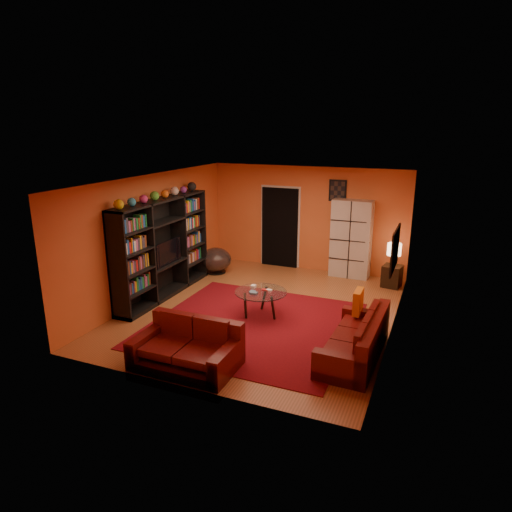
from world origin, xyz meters
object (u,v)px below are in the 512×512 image
at_px(tv, 165,252).
at_px(sofa, 359,341).
at_px(entertainment_unit, 163,248).
at_px(table_lamp, 394,250).
at_px(coffee_table, 261,294).
at_px(storage_cabinet, 351,239).
at_px(bowl_chair, 216,260).
at_px(loveseat, 189,348).
at_px(side_table, 392,276).

bearing_deg(tv, sofa, -104.98).
distance_m(entertainment_unit, table_lamp, 5.11).
relative_size(tv, coffee_table, 0.89).
distance_m(entertainment_unit, coffee_table, 2.45).
bearing_deg(storage_cabinet, bowl_chair, -160.54).
bearing_deg(loveseat, entertainment_unit, 39.99).
height_order(tv, coffee_table, tv).
distance_m(bowl_chair, table_lamp, 4.27).
relative_size(entertainment_unit, side_table, 6.00).
relative_size(sofa, side_table, 3.93).
bearing_deg(table_lamp, tv, -151.07).
height_order(storage_cabinet, side_table, storage_cabinet).
distance_m(entertainment_unit, sofa, 4.63).
xyz_separation_m(bowl_chair, table_lamp, (4.18, 0.64, 0.53)).
distance_m(loveseat, table_lamp, 5.47).
relative_size(entertainment_unit, loveseat, 1.91).
bearing_deg(entertainment_unit, loveseat, -49.99).
distance_m(coffee_table, table_lamp, 3.47).
bearing_deg(coffee_table, loveseat, -98.83).
xyz_separation_m(side_table, table_lamp, (0.00, -0.00, 0.62)).
distance_m(tv, sofa, 4.56).
height_order(entertainment_unit, sofa, entertainment_unit).
bearing_deg(loveseat, storage_cabinet, -15.25).
bearing_deg(tv, bowl_chair, -8.18).
distance_m(entertainment_unit, storage_cabinet, 4.44).
bearing_deg(table_lamp, entertainment_unit, -151.61).
bearing_deg(table_lamp, coffee_table, -128.28).
bearing_deg(table_lamp, sofa, -91.40).
height_order(coffee_table, storage_cabinet, storage_cabinet).
distance_m(sofa, bowl_chair, 5.06).
xyz_separation_m(tv, table_lamp, (4.44, 2.46, -0.11)).
bearing_deg(sofa, entertainment_unit, 166.70).
height_order(tv, side_table, tv).
distance_m(coffee_table, bowl_chair, 2.91).
relative_size(side_table, table_lamp, 0.97).
bearing_deg(coffee_table, table_lamp, 51.72).
bearing_deg(bowl_chair, sofa, -36.01).
bearing_deg(side_table, storage_cabinet, 160.50).
distance_m(loveseat, storage_cabinet, 5.44).
xyz_separation_m(loveseat, table_lamp, (2.47, 4.84, 0.58)).
bearing_deg(coffee_table, sofa, -24.10).
bearing_deg(entertainment_unit, sofa, -15.14).
distance_m(side_table, table_lamp, 0.62).
relative_size(entertainment_unit, sofa, 1.53).
height_order(tv, loveseat, tv).
height_order(entertainment_unit, bowl_chair, entertainment_unit).
bearing_deg(bowl_chair, tv, -98.18).
xyz_separation_m(tv, bowl_chair, (0.26, 1.81, -0.64)).
height_order(tv, sofa, tv).
height_order(coffee_table, table_lamp, table_lamp).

